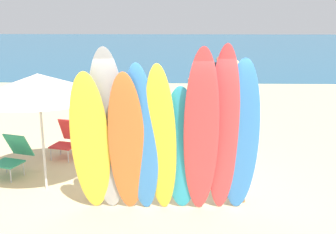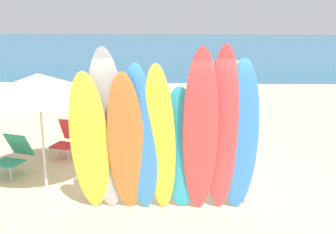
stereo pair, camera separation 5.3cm
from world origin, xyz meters
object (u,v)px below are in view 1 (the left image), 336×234
(surfboard_red_7, at_px, (223,133))
(beachgoer_near_rack, at_px, (219,75))
(surfboard_yellow_0, at_px, (90,145))
(surfboard_grey_1, at_px, (108,134))
(surfboard_orange_2, at_px, (127,146))
(beach_umbrella, at_px, (38,85))
(beachgoer_midbeach, at_px, (139,101))
(beachgoer_strolling, at_px, (196,94))
(beach_chair_red, at_px, (68,137))
(surfboard_yellow_4, at_px, (161,143))
(surfboard_blue_8, at_px, (240,139))
(surfboard_rack, at_px, (166,172))
(beach_chair_blue, at_px, (14,154))
(surfboard_teal_5, at_px, (181,151))
(beachgoer_photographing, at_px, (236,80))
(surfboard_blue_3, at_px, (142,142))
(surfboard_red_6, at_px, (201,137))

(surfboard_red_7, xyz_separation_m, beachgoer_near_rack, (0.75, 8.67, -0.45))
(surfboard_yellow_0, distance_m, surfboard_grey_1, 0.31)
(surfboard_orange_2, relative_size, beach_umbrella, 1.08)
(beachgoer_midbeach, relative_size, beachgoer_strolling, 1.07)
(surfboard_orange_2, height_order, surfboard_red_7, surfboard_red_7)
(surfboard_orange_2, distance_m, beachgoer_near_rack, 9.03)
(beachgoer_near_rack, relative_size, beach_chair_red, 1.92)
(surfboard_yellow_0, xyz_separation_m, surfboard_red_7, (1.98, 0.07, 0.18))
(surfboard_yellow_4, xyz_separation_m, beach_chair_red, (-2.19, 2.75, -0.80))
(surfboard_yellow_0, height_order, surfboard_yellow_4, surfboard_yellow_4)
(surfboard_yellow_4, xyz_separation_m, surfboard_blue_8, (1.19, 0.12, 0.03))
(beach_umbrella, bearing_deg, surfboard_yellow_4, -25.18)
(surfboard_rack, distance_m, beach_chair_blue, 3.22)
(surfboard_yellow_0, bearing_deg, surfboard_grey_1, 8.31)
(surfboard_yellow_4, xyz_separation_m, surfboard_teal_5, (0.31, 0.11, -0.17))
(surfboard_yellow_0, height_order, beachgoer_photographing, surfboard_yellow_0)
(surfboard_teal_5, relative_size, surfboard_blue_8, 0.85)
(surfboard_yellow_0, xyz_separation_m, surfboard_blue_3, (0.77, 0.00, 0.06))
(surfboard_red_7, relative_size, beach_chair_blue, 3.28)
(surfboard_red_7, relative_size, beachgoer_photographing, 1.80)
(surfboard_yellow_0, height_order, surfboard_red_7, surfboard_red_7)
(surfboard_blue_8, xyz_separation_m, beach_chair_blue, (-4.16, 1.57, -0.84))
(beach_chair_blue, bearing_deg, beach_chair_red, 70.91)
(surfboard_orange_2, xyz_separation_m, surfboard_red_7, (1.43, 0.08, 0.19))
(beachgoer_near_rack, bearing_deg, surfboard_red_6, -103.99)
(surfboard_yellow_0, height_order, beach_umbrella, surfboard_yellow_0)
(surfboard_blue_3, relative_size, beachgoer_strolling, 1.58)
(surfboard_red_6, bearing_deg, beachgoer_near_rack, 84.42)
(surfboard_yellow_0, distance_m, beach_chair_blue, 2.66)
(surfboard_teal_5, bearing_deg, surfboard_orange_2, -167.85)
(surfboard_teal_5, bearing_deg, surfboard_yellow_4, -155.87)
(surfboard_red_6, relative_size, surfboard_red_7, 1.02)
(surfboard_blue_3, relative_size, beachgoer_midbeach, 1.48)
(surfboard_yellow_4, relative_size, beachgoer_midbeach, 1.49)
(surfboard_orange_2, distance_m, beachgoer_strolling, 5.32)
(beachgoer_midbeach, xyz_separation_m, beach_umbrella, (-1.40, -3.04, 0.92))
(surfboard_blue_8, bearing_deg, surfboard_yellow_0, -172.69)
(beach_chair_red, bearing_deg, surfboard_blue_8, -22.37)
(beachgoer_strolling, distance_m, beach_chair_blue, 5.09)
(surfboard_teal_5, height_order, beach_umbrella, surfboard_teal_5)
(beachgoer_strolling, bearing_deg, beach_chair_red, -8.24)
(surfboard_yellow_4, relative_size, surfboard_teal_5, 1.17)
(surfboard_red_6, bearing_deg, surfboard_teal_5, 147.02)
(surfboard_red_6, bearing_deg, beachgoer_midbeach, 109.12)
(beach_chair_red, bearing_deg, surfboard_red_7, -25.05)
(surfboard_blue_3, bearing_deg, surfboard_rack, 64.70)
(beachgoer_near_rack, bearing_deg, surfboard_blue_3, -109.65)
(beachgoer_midbeach, xyz_separation_m, beachgoer_photographing, (2.89, 3.85, -0.10))
(surfboard_grey_1, bearing_deg, beachgoer_strolling, 68.64)
(beachgoer_near_rack, bearing_deg, beachgoer_midbeach, -123.94)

